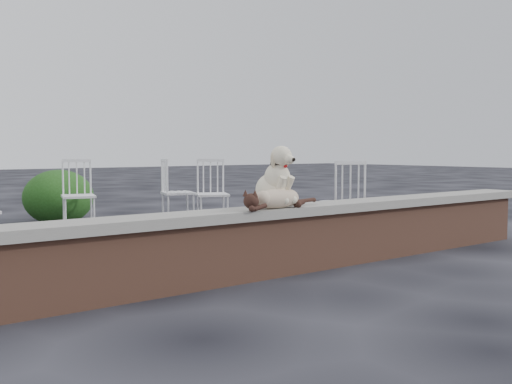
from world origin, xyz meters
TOP-DOWN VIEW (x-y plane):
  - ground at (0.00, 0.00)m, footprint 60.00×60.00m
  - brick_wall at (0.00, 0.00)m, footprint 6.00×0.30m
  - capstone at (0.00, 0.00)m, footprint 6.20×0.40m
  - dog at (-0.49, 0.04)m, footprint 0.39×0.49m
  - cat at (-0.57, -0.11)m, footprint 1.10×0.36m
  - chair_d at (0.86, 2.96)m, footprint 0.75×0.75m
  - chair_e at (0.66, 3.54)m, footprint 0.70×0.70m
  - chair_c at (1.34, 0.95)m, footprint 0.73×0.73m
  - chair_b at (-0.70, 3.82)m, footprint 0.70×0.70m

SIDE VIEW (x-z plane):
  - ground at x=0.00m, z-range 0.00..0.00m
  - brick_wall at x=0.00m, z-range 0.00..0.50m
  - chair_d at x=0.86m, z-range 0.00..0.94m
  - chair_e at x=0.66m, z-range 0.00..0.94m
  - chair_c at x=1.34m, z-range 0.00..0.94m
  - chair_b at x=-0.70m, z-range 0.00..0.94m
  - capstone at x=0.00m, z-range 0.50..0.58m
  - cat at x=-0.57m, z-range 0.58..0.76m
  - dog at x=-0.49m, z-range 0.58..1.11m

